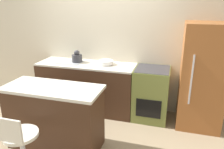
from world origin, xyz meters
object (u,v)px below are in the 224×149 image
Objects in this scene: kettle at (77,57)px; mixing_bowl at (106,62)px; oven_range at (151,94)px; refrigerator at (202,77)px; stool_chair at (20,145)px.

kettle reaches higher than mixing_bowl.
oven_range is 3.44× the size of mixing_bowl.
kettle is at bearing 178.33° from refrigerator.
oven_range is 4.14× the size of kettle.
mixing_bowl reaches higher than stool_chair.
refrigerator is at bearing 40.39° from stool_chair.
mixing_bowl is at bearing 75.80° from stool_chair.
refrigerator is 1.65m from mixing_bowl.
stool_chair is (-1.32, -1.82, -0.06)m from oven_range.
stool_chair is at bearing -86.96° from kettle.
stool_chair is 3.13× the size of mixing_bowl.
mixing_bowl is at bearing 176.71° from oven_range.
mixing_bowl is (-0.85, 0.05, 0.50)m from oven_range.
refrigerator is at bearing -1.15° from oven_range.
kettle is 0.57m from mixing_bowl.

